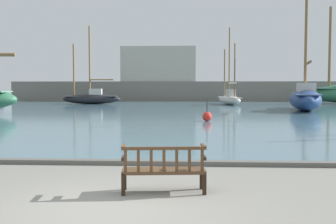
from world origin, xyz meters
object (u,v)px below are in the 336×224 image
(park_bench, at_px, (164,169))
(channel_buoy, at_px, (207,116))
(sailboat_nearest_port, at_px, (230,98))
(sailboat_far_port, at_px, (92,97))
(sailboat_far_starboard, at_px, (305,97))

(park_bench, bearing_deg, channel_buoy, 84.84)
(sailboat_nearest_port, xyz_separation_m, channel_buoy, (-3.13, -21.01, -0.42))
(park_bench, distance_m, channel_buoy, 15.63)
(sailboat_far_port, height_order, sailboat_nearest_port, sailboat_far_port)
(channel_buoy, bearing_deg, sailboat_far_starboard, 52.83)
(park_bench, xyz_separation_m, sailboat_far_port, (-10.32, 37.15, 0.34))
(sailboat_far_port, relative_size, sailboat_far_starboard, 0.62)
(sailboat_far_starboard, height_order, channel_buoy, sailboat_far_starboard)
(sailboat_far_port, height_order, sailboat_far_starboard, sailboat_far_starboard)
(sailboat_far_port, distance_m, channel_buoy, 24.57)
(park_bench, bearing_deg, sailboat_nearest_port, 82.93)
(sailboat_nearest_port, bearing_deg, sailboat_far_starboard, -62.97)
(sailboat_far_starboard, distance_m, sailboat_nearest_port, 11.33)
(park_bench, distance_m, sailboat_far_port, 38.56)
(sailboat_far_port, relative_size, channel_buoy, 6.86)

